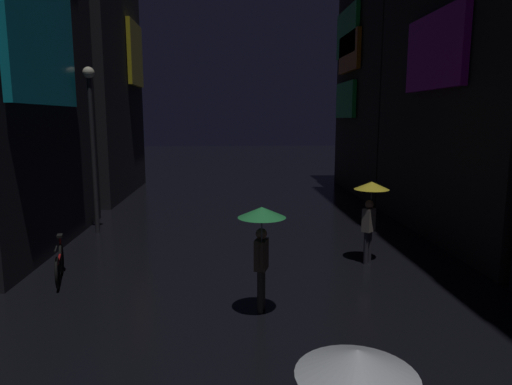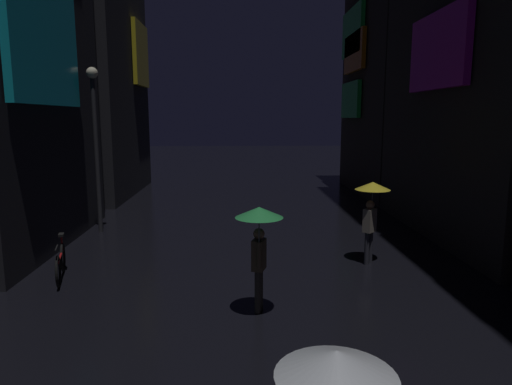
# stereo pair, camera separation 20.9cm
# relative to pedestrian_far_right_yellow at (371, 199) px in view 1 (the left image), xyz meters

# --- Properties ---
(building_right_far) EXTENTS (4.25, 7.51, 13.90)m
(building_right_far) POSITION_rel_pedestrian_far_right_yellow_xyz_m (4.48, 11.04, 5.29)
(building_right_far) COLOR #2D2826
(building_right_far) RESTS_ON ground
(pedestrian_far_right_yellow) EXTENTS (0.90, 0.90, 2.12)m
(pedestrian_far_right_yellow) POSITION_rel_pedestrian_far_right_yellow_xyz_m (0.00, 0.00, 0.00)
(pedestrian_far_right_yellow) COLOR #2D2D38
(pedestrian_far_right_yellow) RESTS_ON ground
(pedestrian_foreground_left_green) EXTENTS (0.90, 0.90, 2.12)m
(pedestrian_foreground_left_green) POSITION_rel_pedestrian_far_right_yellow_xyz_m (-3.04, -3.05, 0.00)
(pedestrian_foreground_left_green) COLOR #38332D
(pedestrian_foreground_left_green) RESTS_ON ground
(bicycle_parked_at_storefront) EXTENTS (0.54, 1.77, 0.96)m
(bicycle_parked_at_storefront) POSITION_rel_pedestrian_far_right_yellow_xyz_m (-7.60, -0.93, -1.28)
(bicycle_parked_at_storefront) COLOR black
(bicycle_parked_at_storefront) RESTS_ON ground
(streetlamp_left_far) EXTENTS (0.36, 0.36, 5.31)m
(streetlamp_left_far) POSITION_rel_pedestrian_far_right_yellow_xyz_m (-7.99, 3.56, 1.67)
(streetlamp_left_far) COLOR #2D2D33
(streetlamp_left_far) RESTS_ON ground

